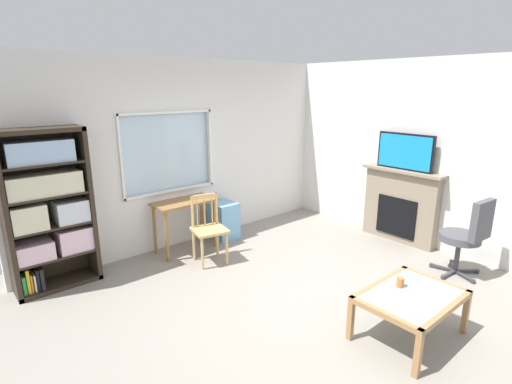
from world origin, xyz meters
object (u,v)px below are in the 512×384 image
(wooden_chair, at_px, (209,228))
(office_chair, at_px, (468,234))
(plastic_drawer_unit, at_px, (224,220))
(coffee_table, at_px, (411,300))
(bookshelf, at_px, (47,207))
(fireplace, at_px, (400,205))
(sippy_cup, at_px, (400,282))
(tv, at_px, (405,152))
(desk_under_window, at_px, (184,210))

(wooden_chair, bearing_deg, office_chair, -48.24)
(plastic_drawer_unit, relative_size, coffee_table, 0.58)
(bookshelf, bearing_deg, office_chair, -37.98)
(bookshelf, height_order, fireplace, bookshelf)
(fireplace, relative_size, coffee_table, 1.27)
(bookshelf, relative_size, plastic_drawer_unit, 3.29)
(coffee_table, xyz_separation_m, sippy_cup, (0.05, 0.14, 0.11))
(sippy_cup, bearing_deg, tv, 29.98)
(coffee_table, relative_size, sippy_cup, 10.66)
(tv, height_order, office_chair, tv)
(tv, bearing_deg, office_chair, -111.23)
(desk_under_window, bearing_deg, fireplace, -33.66)
(bookshelf, xyz_separation_m, coffee_table, (2.22, -3.19, -0.59))
(desk_under_window, relative_size, fireplace, 0.71)
(bookshelf, relative_size, wooden_chair, 2.05)
(coffee_table, bearing_deg, tv, 32.34)
(fireplace, relative_size, tv, 1.45)
(desk_under_window, relative_size, coffee_table, 0.90)
(tv, bearing_deg, wooden_chair, 154.19)
(bookshelf, distance_m, office_chair, 4.91)
(plastic_drawer_unit, bearing_deg, tv, -43.24)
(wooden_chair, relative_size, fireplace, 0.74)
(bookshelf, bearing_deg, wooden_chair, -19.83)
(desk_under_window, xyz_separation_m, plastic_drawer_unit, (0.70, 0.05, -0.32))
(wooden_chair, distance_m, tv, 3.00)
(plastic_drawer_unit, distance_m, sippy_cup, 2.99)
(desk_under_window, height_order, plastic_drawer_unit, desk_under_window)
(fireplace, distance_m, office_chair, 1.23)
(bookshelf, height_order, tv, bookshelf)
(bookshelf, distance_m, coffee_table, 3.92)
(plastic_drawer_unit, xyz_separation_m, sippy_cup, (-0.11, -2.99, 0.20))
(sippy_cup, bearing_deg, coffee_table, -107.77)
(office_chair, bearing_deg, desk_under_window, 126.94)
(desk_under_window, relative_size, office_chair, 0.86)
(bookshelf, distance_m, plastic_drawer_unit, 2.47)
(desk_under_window, relative_size, tv, 1.03)
(desk_under_window, bearing_deg, plastic_drawer_unit, 4.08)
(tv, relative_size, coffee_table, 0.87)
(bookshelf, bearing_deg, plastic_drawer_unit, -1.36)
(wooden_chair, relative_size, coffee_table, 0.94)
(sippy_cup, bearing_deg, desk_under_window, 101.38)
(bookshelf, distance_m, fireplace, 4.72)
(fireplace, distance_m, coffee_table, 2.49)
(desk_under_window, relative_size, plastic_drawer_unit, 1.55)
(wooden_chair, bearing_deg, bookshelf, 160.17)
(tv, distance_m, sippy_cup, 2.51)
(fireplace, relative_size, sippy_cup, 13.50)
(plastic_drawer_unit, height_order, fireplace, fireplace)
(wooden_chair, xyz_separation_m, fireplace, (2.59, -1.25, 0.09))
(desk_under_window, distance_m, office_chair, 3.63)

